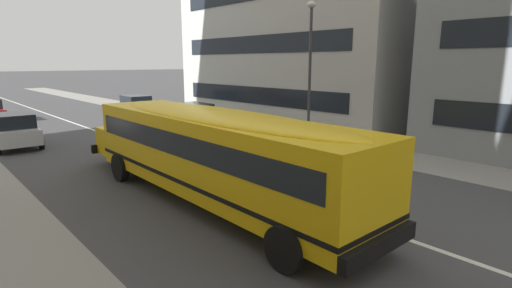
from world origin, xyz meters
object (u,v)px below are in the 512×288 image
street_lamp (310,56)px  school_bus (210,147)px  parked_car_grey_by_entrance (194,117)px  parked_car_silver_past_driveway (14,130)px  parked_car_teal_by_lamppost (137,106)px

street_lamp → school_bus: bearing=-67.5°
parked_car_grey_by_entrance → parked_car_silver_past_driveway: (-1.95, -8.90, 0.00)m
school_bus → parked_car_grey_by_entrance: (-10.44, 6.25, -0.78)m
school_bus → street_lamp: bearing=-66.9°
parked_car_teal_by_lamppost → parked_car_grey_by_entrance: (7.61, 0.03, 0.00)m
parked_car_teal_by_lamppost → street_lamp: street_lamp is taller
school_bus → parked_car_teal_by_lamppost: size_ratio=3.08×
parked_car_grey_by_entrance → street_lamp: 8.08m
parked_car_grey_by_entrance → parked_car_silver_past_driveway: size_ratio=1.00×
parked_car_silver_past_driveway → street_lamp: street_lamp is taller
parked_car_teal_by_lamppost → street_lamp: size_ratio=0.58×
parked_car_teal_by_lamppost → parked_car_silver_past_driveway: bearing=-54.9°
parked_car_silver_past_driveway → school_bus: bearing=-165.9°
school_bus → parked_car_silver_past_driveway: size_ratio=3.09×
parked_car_grey_by_entrance → parked_car_silver_past_driveway: bearing=-100.7°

